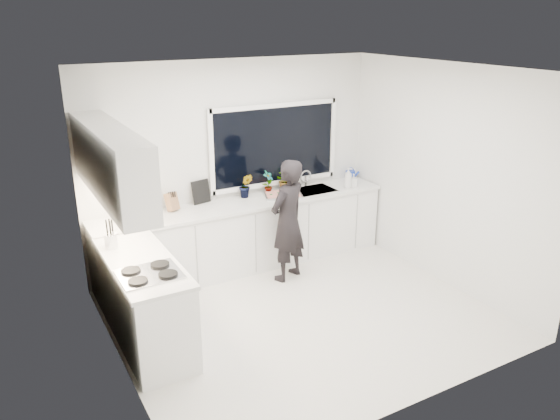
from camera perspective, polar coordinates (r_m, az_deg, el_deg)
floor at (r=6.29m, az=2.38°, el=-10.98°), size 4.00×3.50×0.02m
wall_back at (r=7.20m, az=-4.86°, el=4.78°), size 4.00×0.02×2.70m
wall_left at (r=5.02m, az=-17.36°, el=-2.88°), size 0.02×3.50×2.70m
wall_right at (r=6.95m, az=16.82°, el=3.43°), size 0.02×3.50×2.70m
ceiling at (r=5.43m, az=2.79°, el=14.52°), size 4.00×3.50×0.02m
window at (r=7.39m, az=-0.53°, el=6.83°), size 1.80×0.02×1.00m
base_cabinets_back at (r=7.23m, az=-3.62°, el=-2.75°), size 3.92×0.58×0.88m
base_cabinets_left at (r=5.78m, az=-13.91°, el=-9.45°), size 0.58×1.60×0.88m
countertop_back at (r=7.06m, az=-3.67°, el=0.67°), size 3.94×0.62×0.04m
countertop_left at (r=5.57m, az=-14.30°, el=-5.31°), size 0.62×1.60×0.04m
upper_cabinets at (r=5.56m, az=-17.30°, el=4.76°), size 0.34×2.10×0.70m
sink at (r=7.56m, az=3.48°, el=1.75°), size 0.58×0.42×0.14m
faucet at (r=7.68m, az=2.70°, el=3.29°), size 0.03×0.03×0.22m
stovetop at (r=5.25m, az=-13.49°, el=-6.45°), size 0.56×0.48×0.03m
person at (r=6.79m, az=0.81°, el=-1.13°), size 0.67×0.57×1.56m
pizza_tray at (r=7.27m, az=0.30°, el=1.58°), size 0.58×0.51×0.03m
pizza at (r=7.27m, az=0.30°, el=1.71°), size 0.53×0.45×0.01m
watering_can at (r=8.07m, az=7.35°, el=3.63°), size 0.19×0.19×0.13m
paper_towel_roll at (r=6.66m, az=-15.21°, el=0.17°), size 0.14×0.14×0.26m
knife_block at (r=6.83m, az=-11.23°, el=0.80°), size 0.16×0.14×0.22m
utensil_crock at (r=5.90m, az=-17.26°, el=-3.10°), size 0.17×0.17×0.16m
picture_frame_large at (r=6.84m, az=-13.39°, el=0.95°), size 0.22×0.02×0.28m
picture_frame_small at (r=7.04m, az=-8.26°, el=1.90°), size 0.25×0.07×0.30m
herb_plants at (r=7.37m, az=-0.73°, el=2.99°), size 0.86×0.35×0.32m
soap_bottles at (r=7.67m, az=7.28°, el=3.28°), size 0.22×0.16×0.29m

